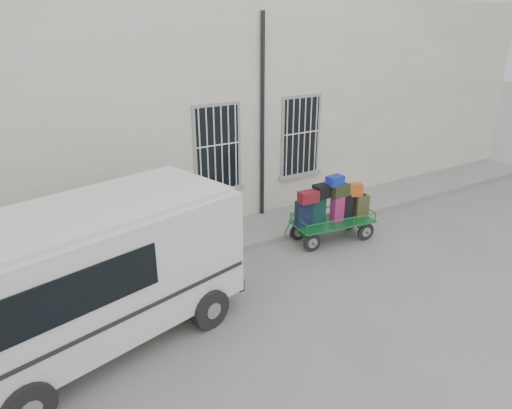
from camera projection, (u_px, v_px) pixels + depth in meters
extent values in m
plane|color=slate|center=(294.00, 269.00, 10.56)|extent=(80.00, 80.00, 0.00)
cube|color=#BDB7A2|center=(191.00, 105.00, 13.81)|extent=(24.00, 5.00, 6.00)
cylinder|color=black|center=(262.00, 123.00, 12.30)|extent=(0.11, 0.11, 5.60)
cube|color=black|center=(217.00, 149.00, 11.90)|extent=(1.20, 0.08, 2.20)
cube|color=gray|center=(219.00, 191.00, 12.31)|extent=(1.45, 0.22, 0.12)
cube|color=black|center=(301.00, 136.00, 13.21)|extent=(1.20, 0.08, 2.20)
cube|color=gray|center=(300.00, 175.00, 13.62)|extent=(1.45, 0.22, 0.12)
cube|color=gray|center=(246.00, 232.00, 12.27)|extent=(24.00, 1.70, 0.15)
cylinder|color=black|center=(312.00, 243.00, 11.29)|extent=(0.48, 0.12, 0.47)
cylinder|color=gray|center=(312.00, 243.00, 11.29)|extent=(0.27, 0.12, 0.26)
cylinder|color=black|center=(298.00, 231.00, 11.91)|extent=(0.48, 0.12, 0.47)
cylinder|color=gray|center=(298.00, 231.00, 11.91)|extent=(0.27, 0.12, 0.26)
cylinder|color=black|center=(366.00, 232.00, 11.89)|extent=(0.48, 0.12, 0.47)
cylinder|color=gray|center=(366.00, 232.00, 11.89)|extent=(0.27, 0.12, 0.26)
cylinder|color=black|center=(350.00, 221.00, 12.51)|extent=(0.48, 0.12, 0.47)
cylinder|color=gray|center=(350.00, 221.00, 12.51)|extent=(0.27, 0.12, 0.26)
cube|color=#176530|center=(333.00, 222.00, 11.80)|extent=(2.20, 1.23, 0.05)
cylinder|color=#176530|center=(289.00, 225.00, 11.27)|extent=(0.28, 0.08, 0.53)
cube|color=black|center=(304.00, 213.00, 11.42)|extent=(0.42, 0.27, 0.64)
cube|color=black|center=(304.00, 201.00, 11.29)|extent=(0.17, 0.14, 0.03)
cube|color=#0E3329|center=(318.00, 210.00, 11.61)|extent=(0.42, 0.27, 0.67)
cube|color=black|center=(318.00, 197.00, 11.49)|extent=(0.17, 0.12, 0.03)
cube|color=maroon|center=(337.00, 209.00, 11.65)|extent=(0.32, 0.20, 0.67)
cube|color=black|center=(338.00, 196.00, 11.52)|extent=(0.14, 0.12, 0.03)
cube|color=black|center=(345.00, 206.00, 11.85)|extent=(0.40, 0.27, 0.66)
cube|color=black|center=(346.00, 194.00, 11.72)|extent=(0.17, 0.14, 0.03)
cube|color=#39331C|center=(361.00, 206.00, 11.95)|extent=(0.39, 0.29, 0.60)
cube|color=black|center=(362.00, 195.00, 11.83)|extent=(0.16, 0.13, 0.03)
cube|color=#5B121E|center=(308.00, 197.00, 11.19)|extent=(0.51, 0.33, 0.29)
cube|color=black|center=(323.00, 191.00, 11.42)|extent=(0.48, 0.29, 0.34)
cube|color=black|center=(339.00, 190.00, 11.55)|extent=(0.53, 0.33, 0.31)
cube|color=#9E451C|center=(354.00, 190.00, 11.76)|extent=(0.47, 0.38, 0.32)
cube|color=#171A9E|center=(335.00, 181.00, 11.41)|extent=(0.45, 0.31, 0.24)
cube|color=silver|center=(93.00, 270.00, 7.64)|extent=(5.32, 3.26, 2.03)
cube|color=silver|center=(84.00, 212.00, 7.25)|extent=(5.06, 3.05, 0.11)
cube|color=black|center=(81.00, 293.00, 6.37)|extent=(2.42, 0.64, 0.70)
cube|color=black|center=(206.00, 211.00, 9.17)|extent=(0.42, 1.54, 0.62)
cube|color=black|center=(208.00, 268.00, 9.64)|extent=(0.61, 2.05, 0.25)
cube|color=white|center=(210.00, 256.00, 9.57)|extent=(0.15, 0.47, 0.14)
cylinder|color=black|center=(27.00, 406.00, 6.27)|extent=(0.80, 0.42, 0.77)
cylinder|color=black|center=(210.00, 308.00, 8.44)|extent=(0.80, 0.42, 0.77)
cylinder|color=black|center=(147.00, 269.00, 9.79)|extent=(0.80, 0.42, 0.77)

